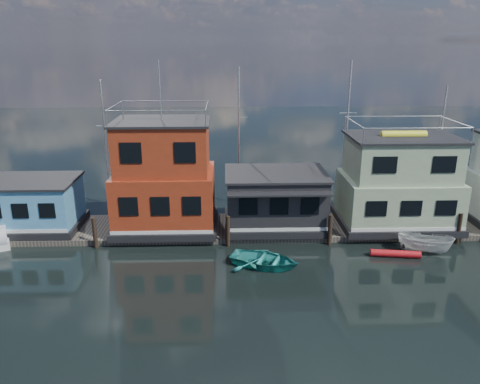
{
  "coord_description": "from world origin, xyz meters",
  "views": [
    {
      "loc": [
        -4.11,
        -20.26,
        13.5
      ],
      "look_at": [
        -3.09,
        12.0,
        3.0
      ],
      "focal_mm": 35.0,
      "sensor_mm": 36.0,
      "label": 1
    }
  ],
  "objects_px": {
    "houseboat_blue": "(34,204)",
    "red_kayak": "(395,254)",
    "houseboat_red": "(164,178)",
    "dinghy_teal": "(264,260)",
    "houseboat_green": "(398,183)",
    "motorboat": "(425,243)",
    "houseboat_dark": "(275,199)"
  },
  "relations": [
    {
      "from": "houseboat_blue",
      "to": "red_kayak",
      "type": "relative_size",
      "value": 2.0
    },
    {
      "from": "houseboat_red",
      "to": "red_kayak",
      "type": "xyz_separation_m",
      "value": [
        15.42,
        -4.84,
        -3.87
      ]
    },
    {
      "from": "dinghy_teal",
      "to": "houseboat_green",
      "type": "bearing_deg",
      "value": -38.24
    },
    {
      "from": "houseboat_green",
      "to": "red_kayak",
      "type": "relative_size",
      "value": 2.63
    },
    {
      "from": "dinghy_teal",
      "to": "motorboat",
      "type": "height_order",
      "value": "motorboat"
    },
    {
      "from": "houseboat_blue",
      "to": "houseboat_dark",
      "type": "xyz_separation_m",
      "value": [
        17.5,
        -0.02,
        0.21
      ]
    },
    {
      "from": "houseboat_red",
      "to": "houseboat_dark",
      "type": "relative_size",
      "value": 1.6
    },
    {
      "from": "houseboat_blue",
      "to": "houseboat_green",
      "type": "relative_size",
      "value": 0.76
    },
    {
      "from": "houseboat_blue",
      "to": "houseboat_red",
      "type": "bearing_deg",
      "value": 0.0
    },
    {
      "from": "houseboat_red",
      "to": "red_kayak",
      "type": "distance_m",
      "value": 16.62
    },
    {
      "from": "houseboat_red",
      "to": "red_kayak",
      "type": "height_order",
      "value": "houseboat_red"
    },
    {
      "from": "dinghy_teal",
      "to": "red_kayak",
      "type": "bearing_deg",
      "value": -61.2
    },
    {
      "from": "houseboat_green",
      "to": "motorboat",
      "type": "relative_size",
      "value": 2.37
    },
    {
      "from": "houseboat_red",
      "to": "houseboat_green",
      "type": "bearing_deg",
      "value": 0.0
    },
    {
      "from": "houseboat_green",
      "to": "houseboat_red",
      "type": "bearing_deg",
      "value": -180.0
    },
    {
      "from": "motorboat",
      "to": "houseboat_green",
      "type": "bearing_deg",
      "value": 32.54
    },
    {
      "from": "dinghy_teal",
      "to": "red_kayak",
      "type": "xyz_separation_m",
      "value": [
        8.66,
        1.06,
        -0.22
      ]
    },
    {
      "from": "dinghy_teal",
      "to": "motorboat",
      "type": "xyz_separation_m",
      "value": [
        10.82,
        1.64,
        0.23
      ]
    },
    {
      "from": "red_kayak",
      "to": "motorboat",
      "type": "bearing_deg",
      "value": 23.23
    },
    {
      "from": "red_kayak",
      "to": "houseboat_red",
      "type": "bearing_deg",
      "value": 170.71
    },
    {
      "from": "houseboat_red",
      "to": "houseboat_green",
      "type": "distance_m",
      "value": 17.01
    },
    {
      "from": "houseboat_red",
      "to": "red_kayak",
      "type": "bearing_deg",
      "value": -17.44
    },
    {
      "from": "houseboat_red",
      "to": "motorboat",
      "type": "distance_m",
      "value": 18.4
    },
    {
      "from": "houseboat_blue",
      "to": "dinghy_teal",
      "type": "height_order",
      "value": "houseboat_blue"
    },
    {
      "from": "houseboat_dark",
      "to": "red_kayak",
      "type": "height_order",
      "value": "houseboat_dark"
    },
    {
      "from": "houseboat_red",
      "to": "motorboat",
      "type": "xyz_separation_m",
      "value": [
        17.57,
        -4.26,
        -3.42
      ]
    },
    {
      "from": "houseboat_green",
      "to": "motorboat",
      "type": "xyz_separation_m",
      "value": [
        0.57,
        -4.26,
        -2.87
      ]
    },
    {
      "from": "dinghy_teal",
      "to": "houseboat_dark",
      "type": "bearing_deg",
      "value": 9.85
    },
    {
      "from": "houseboat_green",
      "to": "red_kayak",
      "type": "bearing_deg",
      "value": -108.11
    },
    {
      "from": "red_kayak",
      "to": "houseboat_blue",
      "type": "bearing_deg",
      "value": 177.15
    },
    {
      "from": "houseboat_blue",
      "to": "houseboat_dark",
      "type": "relative_size",
      "value": 0.86
    },
    {
      "from": "houseboat_dark",
      "to": "red_kayak",
      "type": "xyz_separation_m",
      "value": [
        7.42,
        -4.82,
        -2.18
      ]
    }
  ]
}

